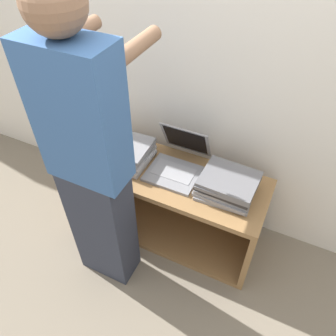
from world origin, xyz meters
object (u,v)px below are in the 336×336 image
at_px(laptop_open, 177,162).
at_px(laptop_stack_left, 125,152).
at_px(person, 91,166).
at_px(laptop_stack_right, 227,185).

distance_m(laptop_open, laptop_stack_left, 0.35).
relative_size(laptop_open, person, 0.22).
relative_size(laptop_stack_left, person, 0.19).
relative_size(laptop_stack_right, person, 0.19).
relative_size(laptop_open, laptop_stack_right, 1.14).
bearing_deg(laptop_stack_left, person, -78.33).
bearing_deg(person, laptop_stack_right, 34.97).
relative_size(laptop_open, laptop_stack_left, 1.15).
relative_size(laptop_stack_left, laptop_stack_right, 0.99).
bearing_deg(laptop_open, laptop_stack_left, -169.25).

